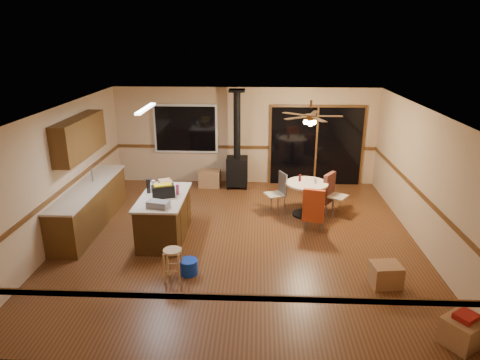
# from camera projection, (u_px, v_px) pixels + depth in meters

# --- Properties ---
(floor) EXTENTS (7.00, 7.00, 0.00)m
(floor) POSITION_uv_depth(u_px,v_px,m) (239.00, 239.00, 8.61)
(floor) COLOR #583018
(floor) RESTS_ON ground
(ceiling) EXTENTS (7.00, 7.00, 0.00)m
(ceiling) POSITION_uv_depth(u_px,v_px,m) (239.00, 110.00, 7.76)
(ceiling) COLOR silver
(ceiling) RESTS_ON ground
(wall_back) EXTENTS (7.00, 0.00, 7.00)m
(wall_back) POSITION_uv_depth(u_px,v_px,m) (245.00, 136.00, 11.49)
(wall_back) COLOR tan
(wall_back) RESTS_ON ground
(wall_front) EXTENTS (7.00, 0.00, 7.00)m
(wall_front) POSITION_uv_depth(u_px,v_px,m) (225.00, 275.00, 4.88)
(wall_front) COLOR tan
(wall_front) RESTS_ON ground
(wall_left) EXTENTS (0.00, 7.00, 7.00)m
(wall_left) POSITION_uv_depth(u_px,v_px,m) (60.00, 175.00, 8.33)
(wall_left) COLOR tan
(wall_left) RESTS_ON ground
(wall_right) EXTENTS (0.00, 7.00, 7.00)m
(wall_right) POSITION_uv_depth(u_px,v_px,m) (425.00, 180.00, 8.04)
(wall_right) COLOR tan
(wall_right) RESTS_ON ground
(chair_rail) EXTENTS (7.00, 7.00, 0.08)m
(chair_rail) POSITION_uv_depth(u_px,v_px,m) (239.00, 192.00, 8.28)
(chair_rail) COLOR #583416
(chair_rail) RESTS_ON ground
(window) EXTENTS (1.72, 0.10, 1.32)m
(window) POSITION_uv_depth(u_px,v_px,m) (186.00, 129.00, 11.45)
(window) COLOR black
(window) RESTS_ON ground
(sliding_door) EXTENTS (2.52, 0.10, 2.10)m
(sliding_door) POSITION_uv_depth(u_px,v_px,m) (316.00, 146.00, 11.44)
(sliding_door) COLOR black
(sliding_door) RESTS_ON ground
(lower_cabinets) EXTENTS (0.60, 3.00, 0.86)m
(lower_cabinets) POSITION_uv_depth(u_px,v_px,m) (90.00, 207.00, 9.07)
(lower_cabinets) COLOR #553515
(lower_cabinets) RESTS_ON ground
(countertop) EXTENTS (0.64, 3.04, 0.04)m
(countertop) POSITION_uv_depth(u_px,v_px,m) (88.00, 187.00, 8.93)
(countertop) COLOR beige
(countertop) RESTS_ON lower_cabinets
(upper_cabinets) EXTENTS (0.35, 2.00, 0.80)m
(upper_cabinets) POSITION_uv_depth(u_px,v_px,m) (80.00, 137.00, 8.79)
(upper_cabinets) COLOR #553515
(upper_cabinets) RESTS_ON ground
(kitchen_island) EXTENTS (0.88, 1.68, 0.90)m
(kitchen_island) POSITION_uv_depth(u_px,v_px,m) (164.00, 217.00, 8.52)
(kitchen_island) COLOR #3D260F
(kitchen_island) RESTS_ON ground
(wood_stove) EXTENTS (0.55, 0.50, 2.52)m
(wood_stove) POSITION_uv_depth(u_px,v_px,m) (237.00, 161.00, 11.26)
(wood_stove) COLOR black
(wood_stove) RESTS_ON ground
(ceiling_fan) EXTENTS (0.24, 0.24, 0.55)m
(ceiling_fan) POSITION_uv_depth(u_px,v_px,m) (310.00, 119.00, 9.02)
(ceiling_fan) COLOR brown
(ceiling_fan) RESTS_ON ceiling
(fluorescent_strip) EXTENTS (0.10, 1.20, 0.04)m
(fluorescent_strip) POSITION_uv_depth(u_px,v_px,m) (146.00, 109.00, 8.13)
(fluorescent_strip) COLOR white
(fluorescent_strip) RESTS_ON ceiling
(toolbox_grey) EXTENTS (0.44, 0.31, 0.12)m
(toolbox_grey) POSITION_uv_depth(u_px,v_px,m) (158.00, 204.00, 7.80)
(toolbox_grey) COLOR slate
(toolbox_grey) RESTS_ON kitchen_island
(toolbox_black) EXTENTS (0.47, 0.36, 0.23)m
(toolbox_black) POSITION_uv_depth(u_px,v_px,m) (163.00, 191.00, 8.28)
(toolbox_black) COLOR black
(toolbox_black) RESTS_ON kitchen_island
(toolbox_yellow_lid) EXTENTS (0.38, 0.29, 0.03)m
(toolbox_yellow_lid) POSITION_uv_depth(u_px,v_px,m) (163.00, 185.00, 8.24)
(toolbox_yellow_lid) COLOR gold
(toolbox_yellow_lid) RESTS_ON toolbox_black
(box_on_island) EXTENTS (0.35, 0.40, 0.22)m
(box_on_island) POSITION_uv_depth(u_px,v_px,m) (166.00, 186.00, 8.61)
(box_on_island) COLOR #9B6D45
(box_on_island) RESTS_ON kitchen_island
(bottle_dark) EXTENTS (0.11, 0.11, 0.28)m
(bottle_dark) POSITION_uv_depth(u_px,v_px,m) (148.00, 186.00, 8.50)
(bottle_dark) COLOR black
(bottle_dark) RESTS_ON kitchen_island
(bottle_pink) EXTENTS (0.07, 0.07, 0.21)m
(bottle_pink) POSITION_uv_depth(u_px,v_px,m) (178.00, 189.00, 8.42)
(bottle_pink) COLOR #D84C8C
(bottle_pink) RESTS_ON kitchen_island
(bottle_white) EXTENTS (0.07, 0.07, 0.19)m
(bottle_white) POSITION_uv_depth(u_px,v_px,m) (154.00, 185.00, 8.70)
(bottle_white) COLOR white
(bottle_white) RESTS_ON kitchen_island
(bar_stool) EXTENTS (0.38, 0.38, 0.56)m
(bar_stool) POSITION_uv_depth(u_px,v_px,m) (173.00, 265.00, 7.10)
(bar_stool) COLOR tan
(bar_stool) RESTS_ON floor
(blue_bucket) EXTENTS (0.40, 0.40, 0.26)m
(blue_bucket) POSITION_uv_depth(u_px,v_px,m) (189.00, 267.00, 7.32)
(blue_bucket) COLOR #0D34BD
(blue_bucket) RESTS_ON floor
(dining_table) EXTENTS (0.94, 0.94, 0.78)m
(dining_table) POSITION_uv_depth(u_px,v_px,m) (306.00, 193.00, 9.56)
(dining_table) COLOR black
(dining_table) RESTS_ON ground
(glass_red) EXTENTS (0.06, 0.06, 0.15)m
(glass_red) POSITION_uv_depth(u_px,v_px,m) (300.00, 178.00, 9.56)
(glass_red) COLOR #590C14
(glass_red) RESTS_ON dining_table
(glass_cream) EXTENTS (0.06, 0.06, 0.13)m
(glass_cream) POSITION_uv_depth(u_px,v_px,m) (315.00, 181.00, 9.41)
(glass_cream) COLOR beige
(glass_cream) RESTS_ON dining_table
(chair_left) EXTENTS (0.53, 0.52, 0.51)m
(chair_left) POSITION_uv_depth(u_px,v_px,m) (279.00, 188.00, 9.70)
(chair_left) COLOR tan
(chair_left) RESTS_ON ground
(chair_near) EXTENTS (0.52, 0.55, 0.70)m
(chair_near) POSITION_uv_depth(u_px,v_px,m) (314.00, 205.00, 8.71)
(chair_near) COLOR tan
(chair_near) RESTS_ON ground
(chair_right) EXTENTS (0.62, 0.60, 0.70)m
(chair_right) POSITION_uv_depth(u_px,v_px,m) (330.00, 188.00, 9.66)
(chair_right) COLOR tan
(chair_right) RESTS_ON ground
(box_under_window) EXTENTS (0.58, 0.47, 0.45)m
(box_under_window) POSITION_uv_depth(u_px,v_px,m) (210.00, 178.00, 11.50)
(box_under_window) COLOR #9B6D45
(box_under_window) RESTS_ON floor
(box_corner_a) EXTENTS (0.66, 0.64, 0.39)m
(box_corner_a) POSITION_uv_depth(u_px,v_px,m) (463.00, 331.00, 5.64)
(box_corner_a) COLOR #9B6D45
(box_corner_a) RESTS_ON floor
(box_corner_b) EXTENTS (0.51, 0.45, 0.38)m
(box_corner_b) POSITION_uv_depth(u_px,v_px,m) (386.00, 275.00, 6.97)
(box_corner_b) COLOR #9B6D45
(box_corner_b) RESTS_ON floor
(box_small_red) EXTENTS (0.36, 0.35, 0.07)m
(box_small_red) POSITION_uv_depth(u_px,v_px,m) (466.00, 316.00, 5.57)
(box_small_red) COLOR maroon
(box_small_red) RESTS_ON box_corner_a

